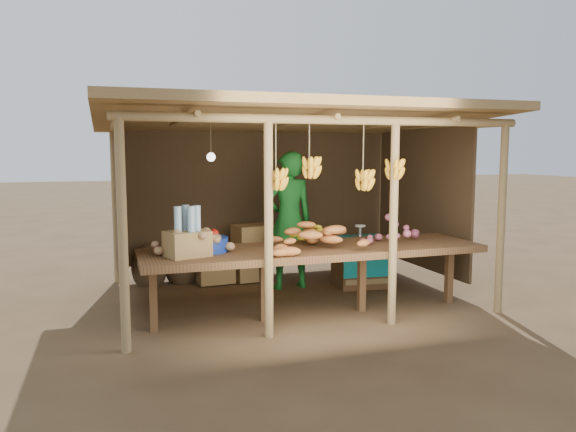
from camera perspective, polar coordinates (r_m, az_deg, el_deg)
name	(u,v)px	position (r m, az deg, el deg)	size (l,w,h in m)	color
ground	(288,295)	(7.43, 0.00, -8.07)	(60.00, 60.00, 0.00)	brown
stall_structure	(287,148)	(7.23, -0.11, 6.93)	(4.70, 3.50, 2.43)	#94794C
counter	(314,252)	(6.39, 2.68, -3.71)	(3.90, 1.05, 0.80)	brown
potato_heap	(187,237)	(6.01, -10.26, -2.13)	(0.97, 0.58, 0.37)	#A17A53
sweet_potato_heap	(322,233)	(6.19, 3.49, -1.78)	(1.13, 0.68, 0.36)	#B96A2F
onion_heap	(399,229)	(6.70, 11.24, -1.27)	(0.90, 0.54, 0.36)	#A44F67
banana_pile	(307,227)	(6.80, 1.97, -1.10)	(0.52, 0.31, 0.34)	#FFF328
tomato_basin	(207,243)	(6.15, -8.20, -2.71)	(0.45, 0.45, 0.24)	navy
bottle_box	(187,237)	(5.89, -10.21, -2.11)	(0.50, 0.44, 0.53)	#9B7A45
vendor	(289,220)	(7.66, 0.08, -0.46)	(0.68, 0.45, 1.88)	#186F25
tarp_crate	(360,260)	(7.93, 7.31, -4.48)	(0.80, 0.71, 0.89)	brown
carton_stack	(240,258)	(8.14, -4.92, -4.23)	(1.10, 0.46, 0.80)	#9B7A45
burlap_sacks	(166,263)	(8.22, -12.31, -4.67)	(0.96, 0.50, 0.68)	#4A3722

